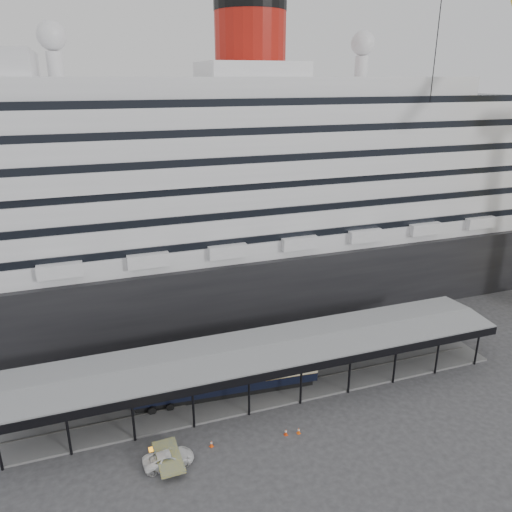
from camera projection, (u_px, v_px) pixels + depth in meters
name	position (u px, v px, depth m)	size (l,w,h in m)	color
ground	(278.00, 414.00, 51.57)	(200.00, 200.00, 0.00)	#343436
cruise_ship	(200.00, 181.00, 73.79)	(130.00, 30.00, 43.90)	black
platform_canopy	(262.00, 369.00, 55.21)	(56.00, 9.18, 5.30)	slate
port_truck	(169.00, 459.00, 44.66)	(2.09, 4.53, 1.26)	white
pullman_carriage	(225.00, 376.00, 53.87)	(20.51, 4.18, 20.00)	black
traffic_cone_left	(211.00, 443.00, 46.91)	(0.45, 0.45, 0.69)	#FA4D0D
traffic_cone_mid	(286.00, 432.00, 48.44)	(0.36, 0.36, 0.68)	#E63D0C
traffic_cone_right	(299.00, 431.00, 48.63)	(0.39, 0.39, 0.68)	#EE540D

